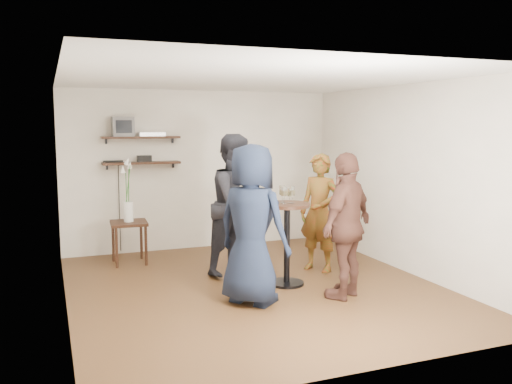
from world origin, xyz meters
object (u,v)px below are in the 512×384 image
Objects in this scene: dvd_deck at (151,134)px; person_plaid at (320,213)px; crt_monitor at (123,127)px; drinks_table at (287,233)px; person_dark at (237,204)px; person_navy at (252,225)px; person_brown at (347,226)px; side_table at (129,229)px; radio at (144,159)px.

person_plaid is (1.98, -1.90, -1.07)m from dvd_deck.
drinks_table is (1.71, -2.37, -1.34)m from crt_monitor.
person_dark is 1.05× the size of person_navy.
person_brown is at bearing -88.72° from person_dark.
crt_monitor is at bearing 125.85° from drinks_table.
person_dark is (1.30, -1.63, -1.05)m from crt_monitor.
person_plaid is (2.42, -1.90, -1.19)m from crt_monitor.
drinks_table is 0.61× the size of person_brown.
person_plaid is at bearing -38.19° from crt_monitor.
crt_monitor is 0.17× the size of person_navy.
crt_monitor is 0.51× the size of side_table.
dvd_deck is 0.22× the size of person_navy.
drinks_table is (1.27, -2.37, -1.22)m from dvd_deck.
dvd_deck is 0.40m from radio.
crt_monitor is 0.46m from dvd_deck.
person_brown reaches higher than radio.
side_table is 3.36m from person_brown.
crt_monitor is 3.25m from person_navy.
person_brown is (2.16, -3.09, -1.15)m from crt_monitor.
dvd_deck is at bearing 49.78° from side_table.
person_brown is at bearing -55.07° from crt_monitor.
drinks_table is 0.87m from person_brown.
person_navy is at bearing -142.67° from drinks_table.
dvd_deck reaches higher than person_dark.
person_brown is (1.12, -0.21, -0.05)m from person_navy.
crt_monitor reaches higher than person_dark.
person_plaid is at bearing 33.18° from drinks_table.
dvd_deck is at bearing 88.50° from person_dark.
person_brown reaches higher than drinks_table.
person_dark reaches higher than person_brown.
crt_monitor reaches higher than side_table.
dvd_deck is 0.21× the size of person_dark.
crt_monitor is 0.30× the size of drinks_table.
side_table is 1.76m from person_dark.
radio is (-0.12, 0.00, -0.38)m from dvd_deck.
side_table is 2.81m from person_plaid.
person_navy is (0.72, -2.88, -0.60)m from radio.
crt_monitor is 0.80× the size of dvd_deck.
person_brown is (0.45, -0.72, 0.19)m from drinks_table.
radio reaches higher than side_table.
side_table is at bearing 133.71° from drinks_table.
radio is 0.13× the size of person_brown.
person_navy reaches higher than person_brown.
person_dark is (1.32, -1.08, 0.44)m from side_table.
person_plaid is 1.70m from person_navy.
person_navy is at bearing -78.32° from dvd_deck.
drinks_table is 0.55× the size of person_dark.
person_plaid is at bearing -134.30° from person_brown.
radio is 0.12× the size of person_navy.
radio is at bearing 180.00° from dvd_deck.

